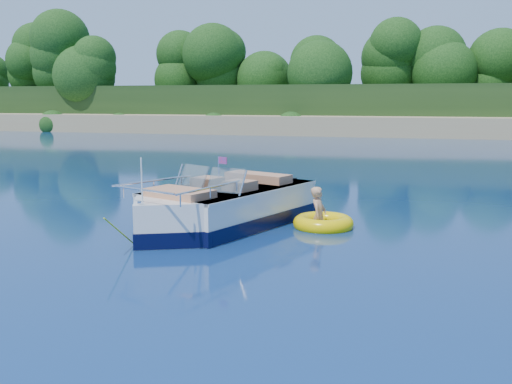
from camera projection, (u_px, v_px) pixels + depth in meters
ground at (234, 266)px, 9.86m from camera, size 160.00×160.00×0.00m
shoreline at (390, 114)px, 70.38m from camera, size 170.00×59.00×6.00m
treeline at (381, 66)px, 47.98m from camera, size 150.00×7.12×8.19m
motorboat at (220, 210)px, 12.78m from camera, size 3.47×5.71×2.00m
tow_tube at (323, 223)px, 12.81m from camera, size 1.62×1.62×0.36m
boy at (319, 228)px, 12.79m from camera, size 0.39×0.76×1.45m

